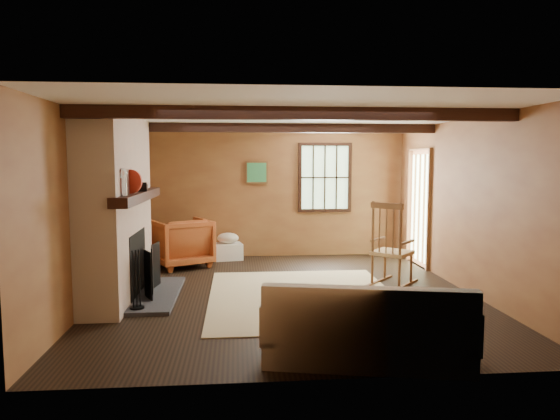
{
  "coord_description": "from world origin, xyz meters",
  "views": [
    {
      "loc": [
        -0.67,
        -6.69,
        1.81
      ],
      "look_at": [
        -0.06,
        0.4,
        1.11
      ],
      "focal_mm": 32.0,
      "sensor_mm": 36.0,
      "label": 1
    }
  ],
  "objects": [
    {
      "name": "ground",
      "position": [
        0.0,
        0.0,
        0.0
      ],
      "size": [
        5.5,
        5.5,
        0.0
      ],
      "primitive_type": "plane",
      "color": "black",
      "rests_on": "ground"
    },
    {
      "name": "room_envelope",
      "position": [
        0.22,
        0.26,
        1.63
      ],
      "size": [
        5.02,
        5.52,
        2.44
      ],
      "color": "#966135",
      "rests_on": "ground"
    },
    {
      "name": "fireplace",
      "position": [
        -2.23,
        -0.0,
        1.1
      ],
      "size": [
        1.02,
        2.3,
        2.4
      ],
      "color": "#97573A",
      "rests_on": "ground"
    },
    {
      "name": "rug",
      "position": [
        0.2,
        -0.2,
        0.0
      ],
      "size": [
        2.5,
        3.0,
        0.01
      ],
      "primitive_type": "cube",
      "color": "tan",
      "rests_on": "ground"
    },
    {
      "name": "rocking_chair",
      "position": [
        1.56,
        0.32,
        0.52
      ],
      "size": [
        0.94,
        0.97,
        1.24
      ],
      "rotation": [
        0.0,
        0.0,
        2.41
      ],
      "color": "tan",
      "rests_on": "ground"
    },
    {
      "name": "sofa",
      "position": [
        0.5,
        -2.37,
        0.27
      ],
      "size": [
        1.98,
        1.19,
        0.75
      ],
      "rotation": [
        0.0,
        0.0,
        -0.21
      ],
      "color": "beige",
      "rests_on": "ground"
    },
    {
      "name": "firewood_pile",
      "position": [
        -1.85,
        2.53,
        0.12
      ],
      "size": [
        0.66,
        0.12,
        0.24
      ],
      "color": "brown",
      "rests_on": "ground"
    },
    {
      "name": "laundry_basket",
      "position": [
        -0.85,
        2.45,
        0.15
      ],
      "size": [
        0.56,
        0.47,
        0.3
      ],
      "primitive_type": "cube",
      "rotation": [
        0.0,
        0.0,
        0.2
      ],
      "color": "white",
      "rests_on": "ground"
    },
    {
      "name": "basket_pillow",
      "position": [
        -0.85,
        2.45,
        0.4
      ],
      "size": [
        0.43,
        0.36,
        0.2
      ],
      "primitive_type": "ellipsoid",
      "rotation": [
        0.0,
        0.0,
        -0.1
      ],
      "color": "beige",
      "rests_on": "laundry_basket"
    },
    {
      "name": "armchair",
      "position": [
        -1.63,
        1.91,
        0.42
      ],
      "size": [
        1.2,
        1.22,
        0.83
      ],
      "primitive_type": "imported",
      "rotation": [
        0.0,
        0.0,
        -2.68
      ],
      "color": "#BF6026",
      "rests_on": "ground"
    }
  ]
}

